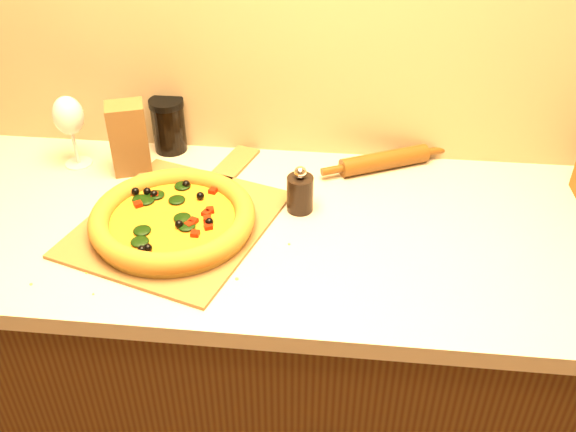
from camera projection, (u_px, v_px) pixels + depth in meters
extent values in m
cube|color=#45230E|center=(288.00, 365.00, 1.71)|extent=(2.80, 0.65, 0.86)
cube|color=beige|center=(289.00, 232.00, 1.44)|extent=(2.84, 0.68, 0.04)
cube|color=brown|center=(176.00, 223.00, 1.43)|extent=(0.50, 0.52, 0.01)
cube|color=brown|center=(234.00, 164.00, 1.64)|extent=(0.11, 0.18, 0.01)
cylinder|color=#AB802A|center=(174.00, 224.00, 1.41)|extent=(0.34, 0.34, 0.02)
cylinder|color=yellow|center=(173.00, 219.00, 1.40)|extent=(0.29, 0.29, 0.01)
torus|color=brown|center=(173.00, 217.00, 1.39)|extent=(0.36, 0.36, 0.04)
ellipsoid|color=black|center=(200.00, 209.00, 1.41)|extent=(0.04, 0.04, 0.01)
sphere|color=black|center=(150.00, 219.00, 1.38)|extent=(0.02, 0.02, 0.02)
cube|color=#921405|center=(176.00, 231.00, 1.35)|extent=(0.02, 0.02, 0.01)
cylinder|color=black|center=(146.00, 268.00, 1.31)|extent=(0.04, 0.04, 0.01)
cylinder|color=black|center=(300.00, 194.00, 1.46)|extent=(0.06, 0.06, 0.09)
sphere|color=silver|center=(300.00, 172.00, 1.42)|extent=(0.03, 0.03, 0.03)
cylinder|color=#5C350F|center=(385.00, 160.00, 1.61)|extent=(0.23, 0.14, 0.05)
cylinder|color=#5C350F|center=(435.00, 151.00, 1.65)|extent=(0.06, 0.04, 0.02)
cylinder|color=#5C350F|center=(332.00, 170.00, 1.57)|extent=(0.06, 0.04, 0.02)
cylinder|color=silver|center=(79.00, 163.00, 1.64)|extent=(0.07, 0.07, 0.00)
cylinder|color=silver|center=(75.00, 148.00, 1.62)|extent=(0.01, 0.01, 0.08)
ellipsoid|color=silver|center=(68.00, 116.00, 1.56)|extent=(0.08, 0.08, 0.10)
cube|color=brown|center=(129.00, 138.00, 1.57)|extent=(0.11, 0.10, 0.18)
cylinder|color=black|center=(169.00, 128.00, 1.67)|extent=(0.08, 0.08, 0.13)
cylinder|color=black|center=(166.00, 103.00, 1.62)|extent=(0.09, 0.09, 0.02)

